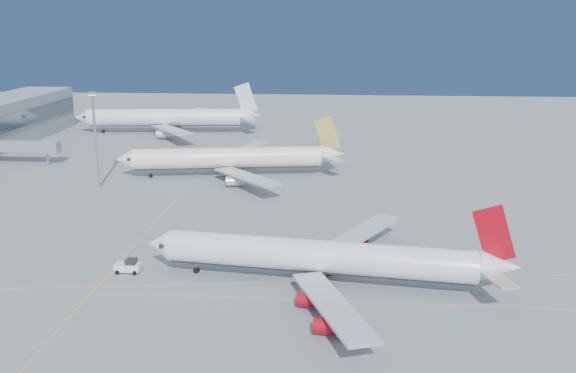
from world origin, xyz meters
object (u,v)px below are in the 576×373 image
object	(u,v)px
airliner_third	(169,118)
light_mast	(95,132)
airliner_etihad	(233,158)
pushback_tug	(128,266)
airliner_virgin	(325,257)

from	to	relation	value
airliner_third	light_mast	distance (m)	78.98
airliner_etihad	pushback_tug	xyz separation A→B (m)	(-6.43, -68.18, -3.76)
airliner_third	airliner_etihad	bearing A→B (deg)	-67.57
airliner_virgin	light_mast	size ratio (longest dim) A/B	2.52
airliner_etihad	light_mast	world-z (taller)	light_mast
airliner_virgin	light_mast	bearing A→B (deg)	143.38
light_mast	airliner_virgin	bearing A→B (deg)	-43.86
airliner_etihad	pushback_tug	size ratio (longest dim) A/B	14.37
airliner_etihad	light_mast	size ratio (longest dim) A/B	2.56
airliner_third	light_mast	world-z (taller)	light_mast
airliner_virgin	pushback_tug	bearing A→B (deg)	-176.36
airliner_virgin	light_mast	world-z (taller)	light_mast
airliner_virgin	airliner_third	world-z (taller)	airliner_third
pushback_tug	airliner_third	bearing A→B (deg)	102.82
airliner_etihad	light_mast	bearing A→B (deg)	-164.51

